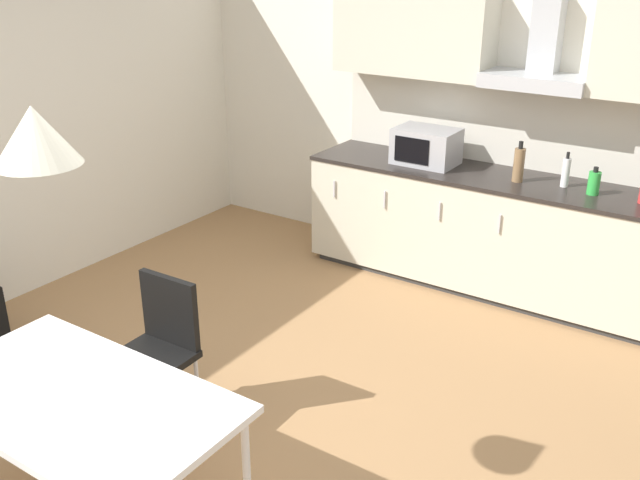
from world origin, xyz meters
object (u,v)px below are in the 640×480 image
bottle_green (594,183)px  bottle_white (566,172)px  bottle_brown (519,164)px  pendant_lamp (35,135)px  chair_far_left (159,340)px  dining_table (78,405)px  microwave (426,146)px

bottle_green → bottle_white: size_ratio=0.77×
bottle_brown → pendant_lamp: pendant_lamp is taller
bottle_green → bottle_brown: bottle_brown is taller
chair_far_left → bottle_brown: bearing=68.7°
bottle_green → pendant_lamp: bearing=-110.0°
dining_table → chair_far_left: chair_far_left is taller
bottle_brown → pendant_lamp: 3.57m
bottle_white → dining_table: 3.63m
bottle_brown → chair_far_left: size_ratio=0.34×
bottle_white → dining_table: (-1.03, -3.47, -0.32)m
microwave → chair_far_left: 2.73m
pendant_lamp → bottle_white: bearing=73.5°
dining_table → chair_far_left: 0.85m
microwave → bottle_brown: size_ratio=1.60×
bottle_green → chair_far_left: (-1.56, -2.64, -0.46)m
bottle_white → dining_table: bearing=-106.5°
bottle_green → pendant_lamp: size_ratio=0.61×
chair_far_left → pendant_lamp: size_ratio=2.72×
bottle_white → chair_far_left: (-1.35, -2.70, -0.48)m
bottle_white → pendant_lamp: 3.72m
bottle_white → chair_far_left: size_ratio=0.29×
bottle_green → bottle_white: 0.22m
bottle_green → bottle_brown: bearing=-178.9°
bottle_green → chair_far_left: size_ratio=0.22×
bottle_green → bottle_brown: size_ratio=0.65×
bottle_green → bottle_white: bottle_white is taller
dining_table → bottle_green: bearing=70.0°
microwave → pendant_lamp: size_ratio=1.50×
microwave → bottle_white: size_ratio=1.89×
pendant_lamp → bottle_green: bearing=70.0°
microwave → pendant_lamp: pendant_lamp is taller
microwave → chair_far_left: microwave is taller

